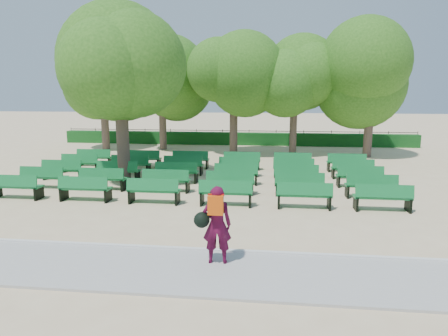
{
  "coord_description": "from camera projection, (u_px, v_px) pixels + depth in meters",
  "views": [
    {
      "loc": [
        2.61,
        -15.32,
        3.85
      ],
      "look_at": [
        0.92,
        -1.0,
        1.1
      ],
      "focal_mm": 32.0,
      "sensor_mm": 36.0,
      "label": 1
    }
  ],
  "objects": [
    {
      "name": "ground",
      "position": [
        204.0,
        190.0,
        15.97
      ],
      "size": [
        120.0,
        120.0,
        0.0
      ],
      "primitive_type": "plane",
      "color": "#D1B68A"
    },
    {
      "name": "paving",
      "position": [
        148.0,
        269.0,
        8.74
      ],
      "size": [
        30.0,
        2.2,
        0.06
      ],
      "primitive_type": "cube",
      "color": "#A7A7A3",
      "rests_on": "ground"
    },
    {
      "name": "fence",
      "position": [
        236.0,
        144.0,
        30.01
      ],
      "size": [
        26.0,
        0.1,
        1.02
      ],
      "primitive_type": null,
      "color": "black",
      "rests_on": "ground"
    },
    {
      "name": "person",
      "position": [
        216.0,
        224.0,
        8.85
      ],
      "size": [
        0.85,
        0.52,
        1.78
      ],
      "rotation": [
        0.0,
        0.0,
        3.23
      ],
      "color": "#470A25",
      "rests_on": "ground"
    },
    {
      "name": "bench_array",
      "position": [
        206.0,
        181.0,
        17.12
      ],
      "size": [
        1.83,
        0.58,
        1.15
      ],
      "rotation": [
        0.0,
        0.0,
        0.01
      ],
      "color": "#137133",
      "rests_on": "ground"
    },
    {
      "name": "tree_among",
      "position": [
        119.0,
        63.0,
        16.53
      ],
      "size": [
        5.13,
        5.13,
        7.39
      ],
      "color": "brown",
      "rests_on": "ground"
    },
    {
      "name": "tree_line",
      "position": [
        230.0,
        153.0,
        25.72
      ],
      "size": [
        21.8,
        6.8,
        7.04
      ],
      "primitive_type": null,
      "color": "#366D1D",
      "rests_on": "ground"
    },
    {
      "name": "curb",
      "position": [
        162.0,
        248.0,
        9.86
      ],
      "size": [
        30.0,
        0.12,
        0.1
      ],
      "primitive_type": "cube",
      "color": "silver",
      "rests_on": "ground"
    },
    {
      "name": "hedge",
      "position": [
        235.0,
        139.0,
        29.54
      ],
      "size": [
        26.0,
        0.7,
        0.9
      ],
      "primitive_type": "cube",
      "color": "#134D1A",
      "rests_on": "ground"
    }
  ]
}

